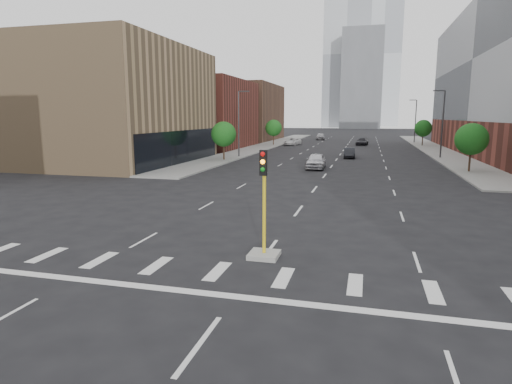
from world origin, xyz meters
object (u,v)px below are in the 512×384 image
at_px(car_far_left, 293,141).
at_px(car_distant, 320,136).
at_px(car_deep_right, 362,142).
at_px(median_traffic_signal, 264,234).
at_px(car_mid_right, 349,153).
at_px(car_near_left, 316,161).

height_order(car_far_left, car_distant, car_distant).
bearing_deg(car_far_left, car_deep_right, 20.96).
xyz_separation_m(median_traffic_signal, car_distant, (-7.22, 88.42, -0.16)).
xyz_separation_m(car_mid_right, car_distant, (-8.72, 44.54, 0.11)).
xyz_separation_m(median_traffic_signal, car_far_left, (-10.50, 67.77, -0.26)).
bearing_deg(car_near_left, median_traffic_signal, -89.03).
xyz_separation_m(median_traffic_signal, car_mid_right, (1.50, 43.89, -0.27)).
height_order(car_near_left, car_deep_right, car_near_left).
bearing_deg(car_mid_right, car_deep_right, 83.91).
height_order(car_far_left, car_deep_right, car_far_left).
distance_m(car_near_left, car_far_left, 38.28).
relative_size(car_far_left, car_distant, 1.07).
height_order(car_mid_right, car_distant, car_distant).
bearing_deg(car_distant, car_deep_right, -65.93).
bearing_deg(median_traffic_signal, car_near_left, 92.81).
height_order(median_traffic_signal, car_mid_right, median_traffic_signal).
relative_size(car_near_left, car_distant, 1.03).
relative_size(median_traffic_signal, car_mid_right, 1.03).
bearing_deg(car_near_left, car_deep_right, 81.96).
relative_size(median_traffic_signal, car_far_left, 0.86).
height_order(median_traffic_signal, car_far_left, median_traffic_signal).
bearing_deg(car_distant, car_mid_right, -84.08).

